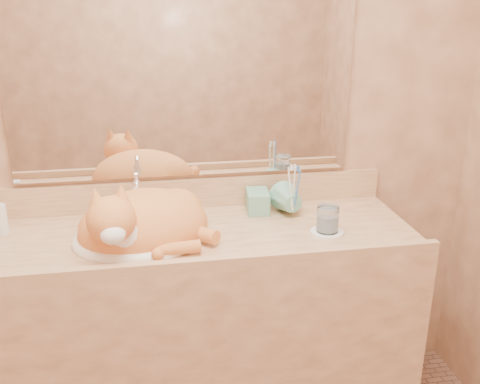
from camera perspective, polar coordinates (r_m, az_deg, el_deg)
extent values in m
cube|color=#915E42|center=(2.07, -5.96, 8.82)|extent=(2.40, 0.02, 2.50)
cube|color=white|center=(2.04, -6.08, 12.62)|extent=(1.30, 0.02, 0.80)
imported|color=#6AA991|center=(2.03, 2.10, -0.26)|extent=(0.09, 0.09, 0.19)
imported|color=#6AA991|center=(2.04, 5.73, -1.44)|extent=(0.14, 0.14, 0.11)
cylinder|color=white|center=(1.95, 9.25, -4.26)|extent=(0.12, 0.12, 0.01)
cylinder|color=silver|center=(1.93, 9.34, -2.88)|extent=(0.08, 0.08, 0.09)
cylinder|color=white|center=(2.09, -24.16, -2.68)|extent=(0.05, 0.05, 0.11)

